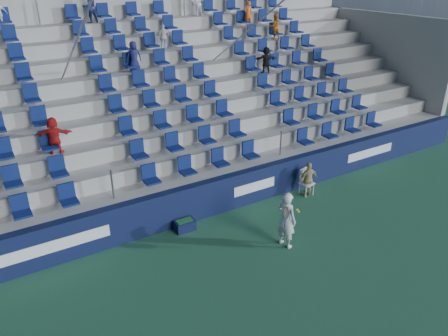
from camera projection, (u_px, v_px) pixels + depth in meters
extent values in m
plane|color=#296041|center=(273.00, 265.00, 11.61)|extent=(70.00, 70.00, 0.00)
cube|color=#10183E|center=(213.00, 197.00, 13.79)|extent=(24.00, 0.30, 1.20)
cube|color=white|center=(49.00, 248.00, 11.29)|extent=(3.20, 0.02, 0.34)
cube|color=white|center=(255.00, 187.00, 14.36)|extent=(1.60, 0.02, 0.34)
cube|color=white|center=(370.00, 153.00, 16.97)|extent=(2.40, 0.02, 0.34)
cube|color=#9E9E99|center=(204.00, 190.00, 14.23)|extent=(24.00, 0.85, 1.20)
cube|color=#9E9E99|center=(192.00, 173.00, 14.78)|extent=(24.00, 0.85, 1.70)
cube|color=#9E9E99|center=(180.00, 158.00, 15.33)|extent=(24.00, 0.85, 2.20)
cube|color=#9E9E99|center=(169.00, 143.00, 15.88)|extent=(24.00, 0.85, 2.70)
cube|color=#9E9E99|center=(160.00, 130.00, 16.43)|extent=(24.00, 0.85, 3.20)
cube|color=#9E9E99|center=(150.00, 118.00, 16.98)|extent=(24.00, 0.85, 3.70)
cube|color=#9E9E99|center=(141.00, 106.00, 17.53)|extent=(24.00, 0.85, 4.20)
cube|color=#9E9E99|center=(133.00, 95.00, 18.08)|extent=(24.00, 0.85, 4.70)
cube|color=#9E9E99|center=(126.00, 85.00, 18.63)|extent=(24.00, 0.85, 5.20)
cube|color=#9E9E99|center=(119.00, 70.00, 18.94)|extent=(24.00, 0.50, 6.20)
cube|color=#9E9E99|center=(379.00, 68.00, 21.61)|extent=(0.30, 7.65, 5.20)
cube|color=#0D1C52|center=(203.00, 163.00, 13.83)|extent=(16.05, 0.50, 0.70)
cube|color=#0D1C52|center=(190.00, 140.00, 14.27)|extent=(16.05, 0.50, 0.70)
cube|color=#0D1C52|center=(178.00, 118.00, 14.71)|extent=(16.05, 0.50, 0.70)
cube|color=#0D1C52|center=(167.00, 98.00, 15.16)|extent=(16.05, 0.50, 0.70)
cube|color=#0D1C52|center=(156.00, 79.00, 15.60)|extent=(16.05, 0.50, 0.70)
cube|color=#0D1C52|center=(146.00, 61.00, 16.05)|extent=(16.05, 0.50, 0.70)
cube|color=#0D1C52|center=(136.00, 43.00, 16.49)|extent=(16.05, 0.50, 0.70)
cube|color=#0D1C52|center=(127.00, 27.00, 16.93)|extent=(16.05, 0.50, 0.70)
cube|color=#0D1C52|center=(118.00, 12.00, 17.38)|extent=(16.05, 0.50, 0.70)
cylinder|color=gray|center=(67.00, 66.00, 13.84)|extent=(0.06, 7.68, 4.55)
cylinder|color=gray|center=(227.00, 48.00, 16.68)|extent=(0.06, 7.68, 4.55)
imported|color=black|center=(266.00, 60.00, 17.78)|extent=(1.02, 0.58, 1.05)
imported|color=red|center=(54.00, 135.00, 12.68)|extent=(1.08, 0.63, 1.11)
imported|color=silver|center=(164.00, 37.00, 16.91)|extent=(0.61, 0.32, 1.00)
imported|color=orange|center=(248.00, 14.00, 19.49)|extent=(0.43, 0.32, 1.09)
imported|color=#1A1C4E|center=(134.00, 57.00, 15.70)|extent=(0.57, 0.41, 1.09)
imported|color=#C86417|center=(275.00, 27.00, 19.46)|extent=(0.60, 0.52, 1.07)
imported|color=navy|center=(90.00, 7.00, 16.70)|extent=(0.64, 0.55, 1.17)
imported|color=white|center=(197.00, 3.00, 18.94)|extent=(0.51, 0.40, 1.04)
imported|color=silver|center=(286.00, 220.00, 12.10)|extent=(0.54, 0.69, 1.69)
cylinder|color=navy|center=(285.00, 223.00, 11.74)|extent=(0.03, 0.03, 0.28)
torus|color=black|center=(286.00, 213.00, 11.61)|extent=(0.30, 0.17, 0.28)
plane|color=#262626|center=(286.00, 213.00, 11.61)|extent=(0.30, 0.16, 0.29)
sphere|color=#C7DA32|center=(299.00, 212.00, 11.94)|extent=(0.07, 0.07, 0.07)
sphere|color=#C7DA32|center=(297.00, 210.00, 11.98)|extent=(0.07, 0.07, 0.07)
cube|color=white|center=(307.00, 183.00, 15.00)|extent=(0.49, 0.49, 0.04)
cube|color=white|center=(304.00, 174.00, 15.04)|extent=(0.41, 0.12, 0.51)
cylinder|color=white|center=(306.00, 192.00, 14.89)|extent=(0.03, 0.03, 0.41)
cylinder|color=white|center=(313.00, 190.00, 15.05)|extent=(0.03, 0.03, 0.41)
cylinder|color=white|center=(299.00, 188.00, 15.15)|extent=(0.03, 0.03, 0.41)
cylinder|color=white|center=(307.00, 186.00, 15.31)|extent=(0.03, 0.03, 0.41)
imported|color=tan|center=(308.00, 179.00, 14.88)|extent=(0.75, 0.38, 1.24)
cube|color=#0F1538|center=(185.00, 225.00, 13.09)|extent=(0.61, 0.41, 0.32)
cube|color=#1E662D|center=(185.00, 223.00, 13.06)|extent=(0.50, 0.30, 0.19)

